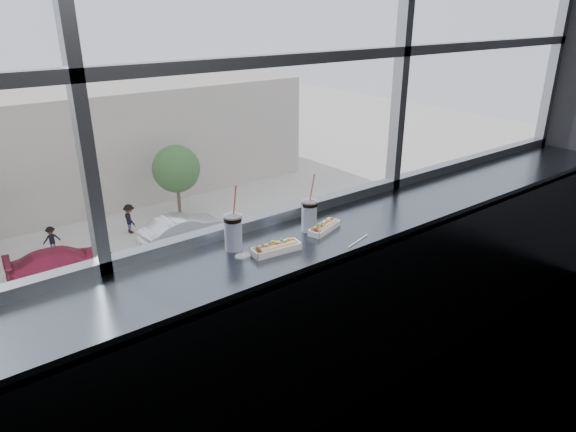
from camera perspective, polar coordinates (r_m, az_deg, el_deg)
wall_back_lower at (r=3.24m, az=-1.34°, el=-9.57°), size 6.00×0.00×6.00m
counter at (r=2.80m, az=1.90°, el=-2.86°), size 6.00×0.55×0.06m
counter_fascia at (r=2.90m, az=5.05°, el=-13.92°), size 6.00×0.04×1.04m
hotdog_tray_left at (r=2.60m, az=-1.31°, el=-3.53°), size 0.27×0.11×0.06m
hotdog_tray_right at (r=2.86m, az=4.07°, el=-1.21°), size 0.24×0.14×0.06m
soda_cup_left at (r=2.62m, az=-6.12°, el=-1.63°), size 0.10×0.10×0.36m
soda_cup_right at (r=2.82m, az=2.37°, el=0.19°), size 0.09×0.09×0.34m
loose_straw at (r=2.75m, az=7.79°, el=-2.76°), size 0.19×0.06×0.01m
wrapper at (r=2.56m, az=-4.98°, el=-4.38°), size 0.10×0.07×0.02m
street_asphalt at (r=25.92m, az=-28.82°, el=-11.57°), size 80.00×10.00×0.06m
car_near_d at (r=23.59m, az=-10.42°, el=-9.35°), size 2.90×6.08×1.97m
car_far_c at (r=31.30m, az=-11.73°, el=-0.92°), size 3.50×7.08×2.28m
car_far_b at (r=29.37m, az=-23.88°, el=-4.28°), size 3.24×6.45×2.07m
car_near_e at (r=27.43m, az=4.13°, el=-4.29°), size 2.73×5.97×1.95m
car_near_c at (r=22.06m, az=-24.37°, el=-13.30°), size 2.89×6.67×2.20m
pedestrian_d at (r=33.44m, az=-17.21°, el=0.01°), size 0.76×1.01×2.27m
pedestrian_c at (r=32.64m, az=-24.83°, el=-2.08°), size 0.82×0.62×1.85m
tree_right at (r=34.71m, az=-12.31°, el=5.13°), size 3.16×3.16×4.94m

